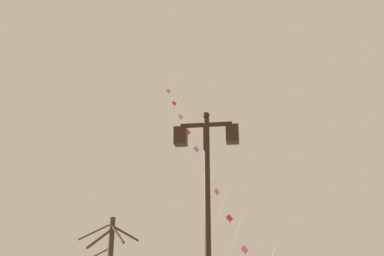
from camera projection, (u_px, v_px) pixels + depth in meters
name	position (u px, v px, depth m)	size (l,w,h in m)	color
twin_lantern_lamp_post	(207.00, 183.00, 8.81)	(1.44, 0.28, 5.25)	black
kite_train	(203.00, 163.00, 21.45)	(6.25, 10.14, 14.05)	brown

